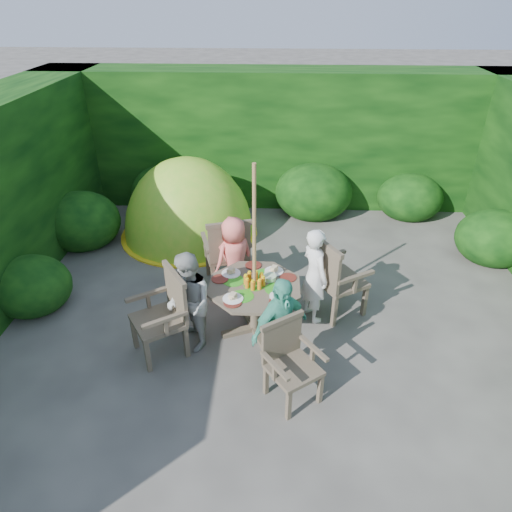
{
  "coord_description": "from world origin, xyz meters",
  "views": [
    {
      "loc": [
        -0.1,
        -4.67,
        3.77
      ],
      "look_at": [
        -0.33,
        0.23,
        0.85
      ],
      "focal_mm": 32.0,
      "sensor_mm": 36.0,
      "label": 1
    }
  ],
  "objects_px": {
    "child_left": "(189,303)",
    "child_back": "(234,259)",
    "garden_chair_right": "(335,277)",
    "child_right": "(314,275)",
    "dome_tent": "(190,233)",
    "garden_chair_left": "(164,313)",
    "parasol_pole": "(254,255)",
    "garden_chair_front": "(289,360)",
    "garden_chair_back": "(228,251)",
    "patio_table": "(255,292)",
    "child_front": "(280,329)"
  },
  "relations": [
    {
      "from": "child_right",
      "to": "child_left",
      "type": "xyz_separation_m",
      "value": [
        -1.48,
        -0.62,
        -0.02
      ]
    },
    {
      "from": "parasol_pole",
      "to": "child_back",
      "type": "height_order",
      "value": "parasol_pole"
    },
    {
      "from": "parasol_pole",
      "to": "child_left",
      "type": "distance_m",
      "value": 0.93
    },
    {
      "from": "parasol_pole",
      "to": "garden_chair_back",
      "type": "distance_m",
      "value": 1.21
    },
    {
      "from": "garden_chair_left",
      "to": "child_front",
      "type": "relative_size",
      "value": 0.8
    },
    {
      "from": "garden_chair_front",
      "to": "child_left",
      "type": "relative_size",
      "value": 0.7
    },
    {
      "from": "patio_table",
      "to": "dome_tent",
      "type": "relative_size",
      "value": 0.57
    },
    {
      "from": "dome_tent",
      "to": "garden_chair_right",
      "type": "bearing_deg",
      "value": -57.09
    },
    {
      "from": "garden_chair_left",
      "to": "dome_tent",
      "type": "xyz_separation_m",
      "value": [
        -0.25,
        2.96,
        -0.54
      ]
    },
    {
      "from": "dome_tent",
      "to": "garden_chair_front",
      "type": "bearing_deg",
      "value": -78.68
    },
    {
      "from": "garden_chair_left",
      "to": "dome_tent",
      "type": "relative_size",
      "value": 0.37
    },
    {
      "from": "child_left",
      "to": "garden_chair_front",
      "type": "bearing_deg",
      "value": 29.96
    },
    {
      "from": "garden_chair_front",
      "to": "dome_tent",
      "type": "distance_m",
      "value": 3.98
    },
    {
      "from": "child_right",
      "to": "dome_tent",
      "type": "relative_size",
      "value": 0.47
    },
    {
      "from": "garden_chair_back",
      "to": "dome_tent",
      "type": "bearing_deg",
      "value": -78.68
    },
    {
      "from": "garden_chair_left",
      "to": "child_left",
      "type": "bearing_deg",
      "value": 75.45
    },
    {
      "from": "garden_chair_left",
      "to": "child_back",
      "type": "height_order",
      "value": "child_back"
    },
    {
      "from": "garden_chair_right",
      "to": "child_left",
      "type": "xyz_separation_m",
      "value": [
        -1.75,
        -0.72,
        0.06
      ]
    },
    {
      "from": "garden_chair_back",
      "to": "child_left",
      "type": "relative_size",
      "value": 0.84
    },
    {
      "from": "patio_table",
      "to": "child_right",
      "type": "distance_m",
      "value": 0.8
    },
    {
      "from": "child_left",
      "to": "child_back",
      "type": "xyz_separation_m",
      "value": [
        0.43,
        1.05,
        -0.02
      ]
    },
    {
      "from": "garden_chair_back",
      "to": "child_left",
      "type": "xyz_separation_m",
      "value": [
        -0.31,
        -1.31,
        0.06
      ]
    },
    {
      "from": "garden_chair_back",
      "to": "garden_chair_front",
      "type": "distance_m",
      "value": 2.19
    },
    {
      "from": "parasol_pole",
      "to": "child_front",
      "type": "distance_m",
      "value": 0.93
    },
    {
      "from": "patio_table",
      "to": "child_left",
      "type": "relative_size",
      "value": 1.24
    },
    {
      "from": "parasol_pole",
      "to": "garden_chair_left",
      "type": "bearing_deg",
      "value": -158.17
    },
    {
      "from": "child_right",
      "to": "child_back",
      "type": "distance_m",
      "value": 1.13
    },
    {
      "from": "garden_chair_front",
      "to": "child_front",
      "type": "distance_m",
      "value": 0.35
    },
    {
      "from": "garden_chair_right",
      "to": "child_right",
      "type": "xyz_separation_m",
      "value": [
        -0.27,
        -0.1,
        0.08
      ]
    },
    {
      "from": "child_right",
      "to": "child_back",
      "type": "height_order",
      "value": "child_right"
    },
    {
      "from": "child_right",
      "to": "child_front",
      "type": "xyz_separation_m",
      "value": [
        -0.43,
        -1.05,
        -0.02
      ]
    },
    {
      "from": "garden_chair_front",
      "to": "dome_tent",
      "type": "relative_size",
      "value": 0.32
    },
    {
      "from": "child_left",
      "to": "child_back",
      "type": "distance_m",
      "value": 1.13
    },
    {
      "from": "garden_chair_front",
      "to": "child_front",
      "type": "relative_size",
      "value": 0.7
    },
    {
      "from": "garden_chair_right",
      "to": "garden_chair_back",
      "type": "distance_m",
      "value": 1.55
    },
    {
      "from": "garden_chair_front",
      "to": "child_right",
      "type": "height_order",
      "value": "child_right"
    },
    {
      "from": "garden_chair_back",
      "to": "child_right",
      "type": "distance_m",
      "value": 1.36
    },
    {
      "from": "garden_chair_right",
      "to": "dome_tent",
      "type": "bearing_deg",
      "value": 15.89
    },
    {
      "from": "garden_chair_right",
      "to": "garden_chair_back",
      "type": "height_order",
      "value": "garden_chair_back"
    },
    {
      "from": "child_right",
      "to": "child_left",
      "type": "distance_m",
      "value": 1.6
    },
    {
      "from": "garden_chair_front",
      "to": "dome_tent",
      "type": "xyz_separation_m",
      "value": [
        -1.68,
        3.58,
        -0.47
      ]
    },
    {
      "from": "child_back",
      "to": "dome_tent",
      "type": "xyz_separation_m",
      "value": [
        -0.96,
        1.81,
        -0.6
      ]
    },
    {
      "from": "garden_chair_right",
      "to": "garden_chair_front",
      "type": "height_order",
      "value": "garden_chair_right"
    },
    {
      "from": "garden_chair_back",
      "to": "child_right",
      "type": "relative_size",
      "value": 0.82
    },
    {
      "from": "garden_chair_right",
      "to": "child_back",
      "type": "xyz_separation_m",
      "value": [
        -1.32,
        0.33,
        0.04
      ]
    },
    {
      "from": "garden_chair_right",
      "to": "child_back",
      "type": "distance_m",
      "value": 1.36
    },
    {
      "from": "parasol_pole",
      "to": "garden_chair_left",
      "type": "height_order",
      "value": "parasol_pole"
    },
    {
      "from": "garden_chair_front",
      "to": "child_back",
      "type": "distance_m",
      "value": 1.91
    },
    {
      "from": "garden_chair_back",
      "to": "child_back",
      "type": "distance_m",
      "value": 0.29
    },
    {
      "from": "patio_table",
      "to": "child_back",
      "type": "distance_m",
      "value": 0.8
    }
  ]
}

